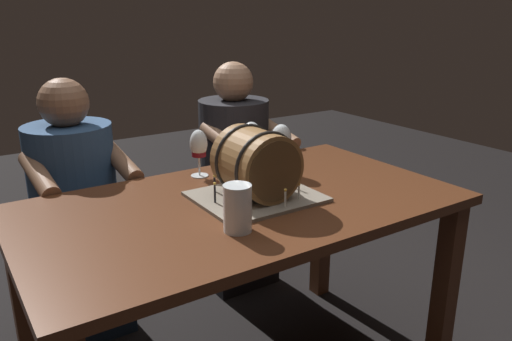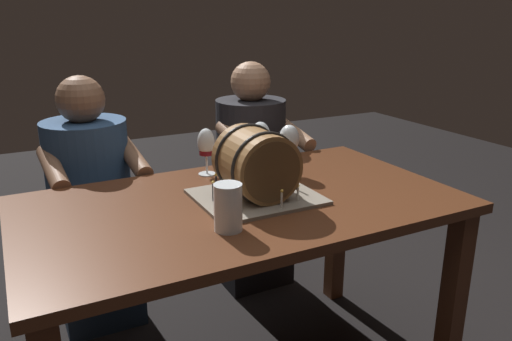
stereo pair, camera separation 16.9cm
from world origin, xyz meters
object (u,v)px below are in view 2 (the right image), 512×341
at_px(wine_glass_red, 207,145).
at_px(wine_glass_empty, 260,136).
at_px(person_seated_right, 251,185).
at_px(person_seated_left, 93,213).
at_px(dining_table, 242,230).
at_px(beer_pint, 228,209).
at_px(wine_glass_amber, 289,141).
at_px(barrel_cake, 256,167).

xyz_separation_m(wine_glass_red, wine_glass_empty, (0.22, -0.02, 0.01)).
xyz_separation_m(wine_glass_empty, person_seated_right, (0.17, 0.41, -0.36)).
distance_m(person_seated_left, person_seated_right, 0.78).
height_order(dining_table, person_seated_right, person_seated_right).
relative_size(wine_glass_empty, beer_pint, 1.36).
bearing_deg(person_seated_right, dining_table, -119.12).
relative_size(wine_glass_amber, beer_pint, 1.38).
relative_size(dining_table, wine_glass_amber, 7.54).
height_order(wine_glass_red, beer_pint, wine_glass_red).
distance_m(wine_glass_amber, wine_glass_empty, 0.13).
height_order(dining_table, wine_glass_red, wine_glass_red).
height_order(wine_glass_amber, person_seated_right, person_seated_right).
bearing_deg(person_seated_right, wine_glass_empty, -112.01).
bearing_deg(barrel_cake, wine_glass_empty, 59.71).
xyz_separation_m(wine_glass_empty, beer_pint, (-0.36, -0.49, -0.07)).
xyz_separation_m(barrel_cake, wine_glass_red, (-0.05, 0.32, 0.01)).
bearing_deg(wine_glass_amber, person_seated_right, 79.23).
xyz_separation_m(wine_glass_amber, person_seated_right, (0.10, 0.52, -0.36)).
relative_size(dining_table, beer_pint, 10.39).
bearing_deg(wine_glass_red, dining_table, -90.84).
distance_m(wine_glass_amber, beer_pint, 0.58).
distance_m(wine_glass_red, wine_glass_empty, 0.22).
height_order(barrel_cake, person_seated_left, person_seated_left).
relative_size(dining_table, person_seated_left, 1.31).
height_order(barrel_cake, person_seated_right, person_seated_right).
relative_size(barrel_cake, beer_pint, 2.83).
bearing_deg(dining_table, barrel_cake, -9.98).
height_order(barrel_cake, wine_glass_amber, barrel_cake).
bearing_deg(wine_glass_red, barrel_cake, -82.04).
bearing_deg(person_seated_left, dining_table, -60.91).
height_order(person_seated_left, person_seated_right, person_seated_right).
bearing_deg(barrel_cake, wine_glass_red, 97.96).
bearing_deg(wine_glass_amber, wine_glass_red, 154.56).
relative_size(wine_glass_red, person_seated_right, 0.16).
distance_m(dining_table, person_seated_right, 0.81).
bearing_deg(wine_glass_amber, wine_glass_empty, 120.71).
distance_m(dining_table, barrel_cake, 0.23).
height_order(barrel_cake, wine_glass_red, barrel_cake).
bearing_deg(beer_pint, person_seated_left, 105.40).
bearing_deg(person_seated_left, wine_glass_amber, -37.53).
distance_m(barrel_cake, wine_glass_red, 0.33).
bearing_deg(wine_glass_red, person_seated_right, 45.07).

